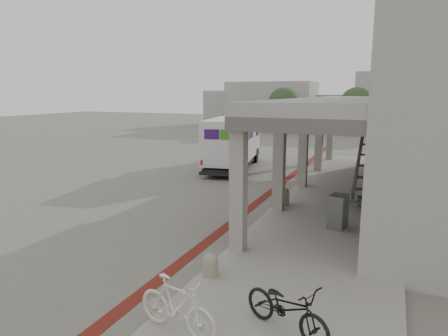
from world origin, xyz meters
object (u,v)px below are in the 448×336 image
at_px(fedex_truck, 233,142).
at_px(bicycle_black, 287,307).
at_px(bicycle_cream, 177,306).
at_px(bench, 367,204).
at_px(utility_cabinet, 338,211).

bearing_deg(fedex_truck, bicycle_black, -74.61).
bearing_deg(fedex_truck, bicycle_cream, -81.39).
distance_m(bicycle_black, bicycle_cream, 1.90).
bearing_deg(bench, utility_cabinet, -124.52).
height_order(fedex_truck, bicycle_cream, fedex_truck).
relative_size(fedex_truck, bicycle_cream, 4.14).
height_order(utility_cabinet, bicycle_black, utility_cabinet).
bearing_deg(bench, fedex_truck, 124.15).
height_order(bench, bicycle_cream, bicycle_cream).
relative_size(utility_cabinet, bicycle_cream, 0.62).
bearing_deg(bicycle_cream, fedex_truck, 29.69).
height_order(fedex_truck, utility_cabinet, fedex_truck).
xyz_separation_m(bench, bicycle_black, (-0.80, -8.11, 0.19)).
bearing_deg(fedex_truck, bench, -49.80).
bearing_deg(utility_cabinet, bicycle_cream, -93.95).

